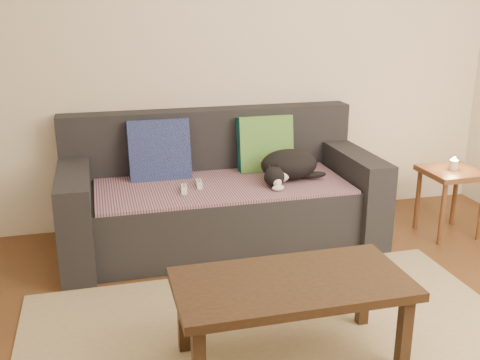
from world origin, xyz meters
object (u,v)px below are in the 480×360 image
at_px(wii_remote_a, 184,189).
at_px(wii_remote_b, 199,184).
at_px(sofa, 219,198).
at_px(cat, 288,166).
at_px(side_table, 452,181).
at_px(coffee_table, 292,290).

height_order(wii_remote_a, wii_remote_b, same).
relative_size(sofa, wii_remote_a, 14.00).
relative_size(cat, wii_remote_b, 3.18).
relative_size(wii_remote_b, side_table, 0.31).
bearing_deg(wii_remote_a, cat, -75.88).
bearing_deg(wii_remote_a, side_table, -85.33).
bearing_deg(side_table, wii_remote_b, 173.29).
distance_m(sofa, coffee_table, 1.45).
xyz_separation_m(wii_remote_a, wii_remote_b, (0.11, 0.08, 0.00)).
height_order(wii_remote_b, coffee_table, wii_remote_b).
bearing_deg(side_table, sofa, 169.08).
relative_size(sofa, coffee_table, 2.00).
distance_m(sofa, wii_remote_a, 0.36).
height_order(sofa, coffee_table, sofa).
relative_size(wii_remote_b, coffee_table, 0.14).
distance_m(sofa, cat, 0.52).
distance_m(cat, coffee_table, 1.42).
bearing_deg(cat, coffee_table, -117.99).
bearing_deg(wii_remote_b, wii_remote_a, 133.49).
bearing_deg(side_table, wii_remote_a, 176.23).
xyz_separation_m(sofa, wii_remote_a, (-0.27, -0.19, 0.15)).
distance_m(cat, side_table, 1.17).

